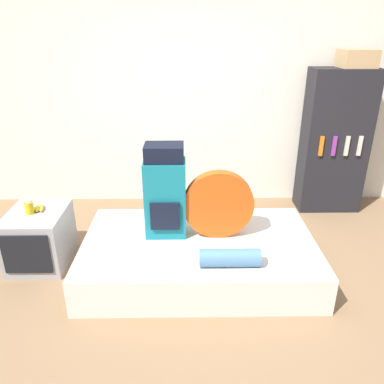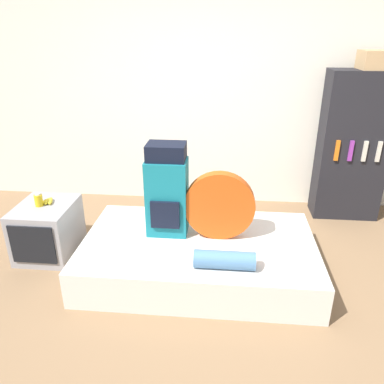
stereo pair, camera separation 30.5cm
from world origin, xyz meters
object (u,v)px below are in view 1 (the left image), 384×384
Objects in this scene: bookshelf at (334,142)px; television at (39,238)px; tent_bag at (218,204)px; cardboard_box at (357,58)px; canister at (29,207)px; sleeping_roll at (230,258)px; backpack at (165,192)px.

television is at bearing -159.58° from bookshelf.
tent_bag is 2.23m from cardboard_box.
television is 0.31m from canister.
sleeping_roll is (0.06, -0.46, -0.23)m from tent_bag.
backpack is 0.47m from tent_bag.
backpack is at bearing 134.89° from sleeping_roll.
sleeping_roll is 1.35× the size of cardboard_box.
bookshelf is (1.87, 1.17, 0.10)m from backpack.
cardboard_box is (0.10, 0.00, 0.90)m from bookshelf.
cardboard_box is (3.16, 1.14, 1.15)m from canister.
cardboard_box is at bearing 38.97° from tent_bag.
canister is at bearing -160.24° from cardboard_box.
canister reaches higher than sleeping_roll.
backpack reaches higher than canister.
tent_bag reaches higher than sleeping_roll.
bookshelf is at bearing 40.81° from tent_bag.
television is at bearing 177.94° from backpack.
cardboard_box is (3.13, 1.13, 1.46)m from television.
canister is 3.55m from cardboard_box.
television is (-1.67, 0.55, -0.14)m from sleeping_roll.
tent_bag is 1.65m from canister.
television is 3.63m from cardboard_box.
tent_bag is at bearing -3.24° from television.
sleeping_roll is 0.29× the size of bookshelf.
sleeping_roll is 2.59m from cardboard_box.
cardboard_box is at bearing 49.21° from sleeping_roll.
canister is (-1.71, 0.55, 0.17)m from sleeping_roll.
cardboard_box is at bearing 19.88° from television.
tent_bag is (0.45, -0.05, -0.09)m from backpack.
television is at bearing 7.95° from canister.
backpack is at bearing -2.06° from television.
backpack is 1.20m from canister.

